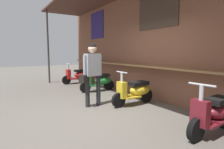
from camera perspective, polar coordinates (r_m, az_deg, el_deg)
ground_plane at (r=4.80m, az=-2.89°, el=-11.08°), size 34.93×34.93×0.00m
market_stall_facade at (r=5.75m, az=13.95°, el=11.69°), size 12.47×2.30×3.58m
scooter_red at (r=9.02m, az=-10.44°, el=-0.21°), size 0.46×1.40×0.97m
scooter_green at (r=7.08m, az=-3.93°, el=-2.02°), size 0.46×1.40×0.97m
scooter_yellow at (r=5.31m, az=7.24°, el=-5.04°), size 0.46×1.40×0.97m
scooter_maroon at (r=3.91m, az=29.01°, el=-10.21°), size 0.47×1.40×0.97m
shopper_browsing at (r=5.02m, az=-6.11°, el=1.96°), size 0.32×0.67×1.72m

